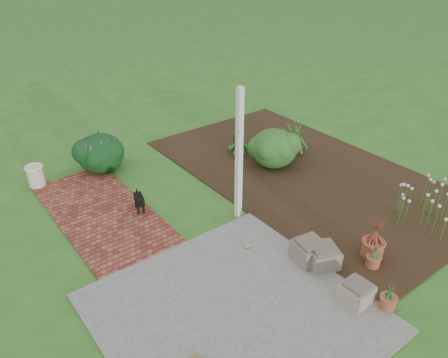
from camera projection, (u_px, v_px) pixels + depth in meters
ground at (229, 224)px, 7.97m from camera, size 80.00×80.00×0.00m
concrete_patio at (235, 313)px, 6.09m from camera, size 3.50×3.50×0.04m
brick_path at (101, 212)px, 8.27m from camera, size 1.60×3.50×0.04m
garden_bed at (304, 173)px, 9.63m from camera, size 4.00×7.00×0.03m
veranda_post at (239, 157)px, 7.58m from camera, size 0.10×0.10×2.50m
stone_trough_near at (356, 293)px, 6.21m from camera, size 0.42×0.42×0.27m
stone_trough_mid at (323, 256)px, 6.88m from camera, size 0.60×0.60×0.30m
stone_trough_far at (309, 251)px, 6.99m from camera, size 0.54×0.54×0.31m
black_dog at (139, 200)px, 8.15m from camera, size 0.24×0.48×0.43m
cream_ceramic_urn at (36, 176)px, 9.01m from camera, size 0.41×0.41×0.43m
evergreen_shrub at (274, 147)px, 9.73m from camera, size 1.25×1.25×0.88m
agapanthus_clump_back at (292, 134)px, 10.33m from camera, size 1.14×1.14×0.93m
agapanthus_clump_front at (239, 139)px, 10.29m from camera, size 1.03×1.03×0.74m
pink_flower_patch at (430, 203)px, 7.87m from camera, size 1.47×1.47×0.73m
terracotta_pot_bronze at (373, 248)px, 7.08m from camera, size 0.41×0.41×0.28m
terracotta_pot_small_left at (373, 261)px, 6.89m from camera, size 0.27×0.27×0.18m
terracotta_pot_small_right at (388, 302)px, 6.12m from camera, size 0.30×0.30×0.20m
purple_flowering_bush at (100, 152)px, 9.58m from camera, size 1.03×1.03×0.87m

